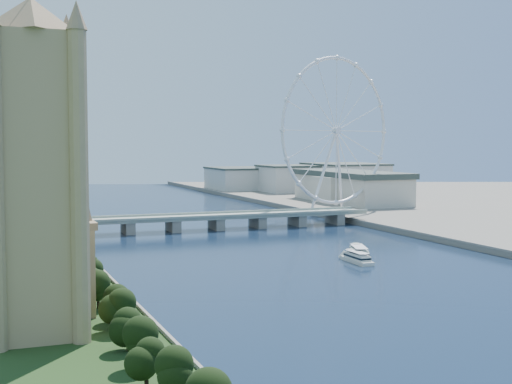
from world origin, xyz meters
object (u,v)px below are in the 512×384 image
london_eye (336,131)px  tour_boat_far (359,259)px  victoria_tower (34,157)px  tour_boat_near (357,263)px

london_eye → tour_boat_far: bearing=-114.8°
victoria_tower → tour_boat_near: size_ratio=4.17×
victoria_tower → tour_boat_far: bearing=32.0°
victoria_tower → tour_boat_near: victoria_tower is taller
london_eye → tour_boat_near: (-98.00, -207.61, -67.52)m
london_eye → victoria_tower: bearing=-130.4°
tour_boat_far → london_eye: bearing=84.9°
victoria_tower → tour_boat_far: victoria_tower is taller
tour_boat_near → victoria_tower: bearing=-147.4°
london_eye → tour_boat_far: 228.25m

